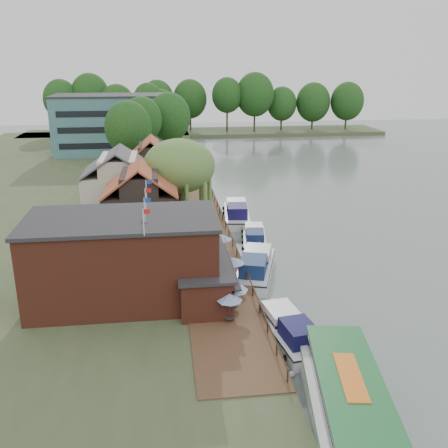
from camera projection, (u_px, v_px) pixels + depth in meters
name	position (u px, v px, depth m)	size (l,w,h in m)	color
ground	(306.00, 294.00, 45.28)	(260.00, 260.00, 0.00)	#576561
land_bank	(46.00, 198.00, 74.51)	(50.00, 140.00, 1.00)	#384728
quay_deck	(208.00, 248.00, 53.41)	(6.00, 50.00, 0.10)	#47301E
quay_rail	(232.00, 241.00, 54.06)	(0.20, 49.00, 1.00)	black
pub	(148.00, 258.00, 41.20)	(20.00, 11.00, 7.30)	maroon
hotel_block	(116.00, 124.00, 106.34)	(25.40, 12.40, 12.30)	#38666B
cottage_a	(141.00, 202.00, 55.02)	(8.60, 7.60, 8.50)	black
cottage_b	(120.00, 182.00, 64.09)	(9.60, 8.60, 8.50)	beige
cottage_c	(152.00, 167.00, 73.04)	(7.60, 7.60, 8.50)	black
willow	(180.00, 182.00, 59.97)	(8.60, 8.60, 10.43)	#476B2D
umbrella_0	(230.00, 308.00, 37.87)	(1.95, 1.95, 2.38)	#1A3B94
umbrella_1	(233.00, 297.00, 39.57)	(2.37, 2.37, 2.38)	#1A4990
umbrella_2	(225.00, 282.00, 42.35)	(2.19, 2.19, 2.38)	navy
umbrella_3	(232.00, 270.00, 44.80)	(2.20, 2.20, 2.38)	navy
umbrella_4	(217.00, 256.00, 47.97)	(2.16, 2.16, 2.38)	#1B2595
umbrella_5	(221.00, 245.00, 50.63)	(2.09, 2.09, 2.38)	navy
cruiser_0	(289.00, 327.00, 37.45)	(3.11, 9.64, 2.33)	white
cruiser_1	(255.00, 264.00, 48.62)	(3.46, 10.70, 2.63)	silver
cruiser_2	(254.00, 235.00, 57.14)	(2.90, 9.00, 2.15)	white
cruiser_3	(237.00, 211.00, 65.45)	(3.53, 10.89, 2.68)	silver
tour_boat	(351.00, 410.00, 27.77)	(4.36, 15.54, 3.40)	silver
swan	(291.00, 374.00, 33.39)	(0.44, 0.44, 0.44)	white
bank_tree_0	(129.00, 141.00, 81.61)	(7.64, 7.64, 13.07)	#143811
bank_tree_1	(143.00, 134.00, 89.27)	(7.08, 7.08, 13.15)	#143811
bank_tree_2	(170.00, 128.00, 94.94)	(7.99, 7.99, 13.50)	#143811
bank_tree_3	(169.00, 123.00, 116.21)	(6.36, 6.36, 10.24)	#143811
bank_tree_4	(149.00, 112.00, 121.63)	(7.08, 7.08, 13.98)	#143811
bank_tree_5	(161.00, 113.00, 128.52)	(8.51, 8.51, 12.17)	#143811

